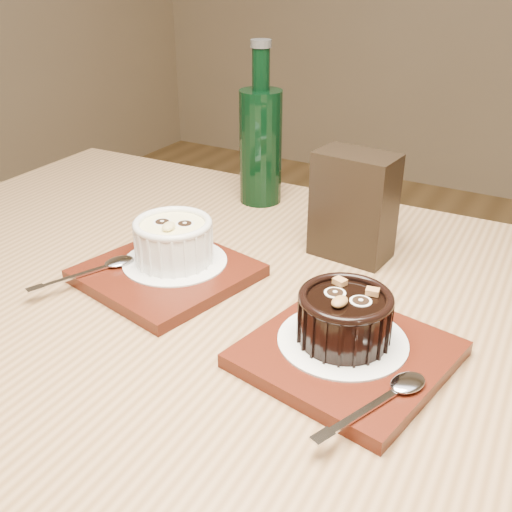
{
  "coord_description": "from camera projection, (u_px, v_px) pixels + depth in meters",
  "views": [
    {
      "loc": [
        0.35,
        -0.56,
        1.11
      ],
      "look_at": [
        0.06,
        -0.05,
        0.81
      ],
      "focal_mm": 42.0,
      "sensor_mm": 36.0,
      "label": 1
    }
  ],
  "objects": [
    {
      "name": "green_bottle",
      "position": [
        261.0,
        143.0,
        0.93
      ],
      "size": [
        0.07,
        0.07,
        0.25
      ],
      "color": "black",
      "rests_on": "table"
    },
    {
      "name": "condiment_stand",
      "position": [
        354.0,
        206.0,
        0.77
      ],
      "size": [
        0.1,
        0.07,
        0.14
      ],
      "primitive_type": "cube",
      "rotation": [
        0.0,
        0.0,
        -0.08
      ],
      "color": "black",
      "rests_on": "table"
    },
    {
      "name": "spoon_left",
      "position": [
        93.0,
        270.0,
        0.72
      ],
      "size": [
        0.07,
        0.13,
        0.01
      ],
      "primitive_type": null,
      "rotation": [
        0.0,
        0.0,
        -0.38
      ],
      "color": "silver",
      "rests_on": "tray_left"
    },
    {
      "name": "table",
      "position": [
        258.0,
        382.0,
        0.7
      ],
      "size": [
        1.23,
        0.84,
        0.75
      ],
      "rotation": [
        0.0,
        0.0,
        0.04
      ],
      "color": "brown",
      "rests_on": "ground"
    },
    {
      "name": "spoon_right",
      "position": [
        382.0,
        399.0,
        0.51
      ],
      "size": [
        0.07,
        0.13,
        0.01
      ],
      "primitive_type": null,
      "rotation": [
        0.0,
        0.0,
        -0.37
      ],
      "color": "silver",
      "rests_on": "tray_right"
    },
    {
      "name": "doily_left",
      "position": [
        175.0,
        261.0,
        0.75
      ],
      "size": [
        0.13,
        0.13,
        0.0
      ],
      "primitive_type": "cylinder",
      "color": "white",
      "rests_on": "tray_left"
    },
    {
      "name": "doily_right",
      "position": [
        343.0,
        340.0,
        0.6
      ],
      "size": [
        0.13,
        0.13,
        0.0
      ],
      "primitive_type": "cylinder",
      "color": "white",
      "rests_on": "tray_right"
    },
    {
      "name": "tray_left",
      "position": [
        167.0,
        273.0,
        0.74
      ],
      "size": [
        0.21,
        0.21,
        0.01
      ],
      "primitive_type": "cube",
      "rotation": [
        0.0,
        0.0,
        -0.2
      ],
      "color": "#4D180C",
      "rests_on": "table"
    },
    {
      "name": "ramekin_dark",
      "position": [
        345.0,
        315.0,
        0.58
      ],
      "size": [
        0.09,
        0.09,
        0.06
      ],
      "rotation": [
        0.0,
        0.0,
        -0.07
      ],
      "color": "black",
      "rests_on": "doily_right"
    },
    {
      "name": "tray_right",
      "position": [
        347.0,
        354.0,
        0.59
      ],
      "size": [
        0.21,
        0.21,
        0.01
      ],
      "primitive_type": "cube",
      "rotation": [
        0.0,
        0.0,
        -0.18
      ],
      "color": "#4D180C",
      "rests_on": "table"
    },
    {
      "name": "ramekin_white",
      "position": [
        173.0,
        239.0,
        0.73
      ],
      "size": [
        0.1,
        0.1,
        0.06
      ],
      "rotation": [
        0.0,
        0.0,
        0.34
      ],
      "color": "white",
      "rests_on": "doily_left"
    }
  ]
}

